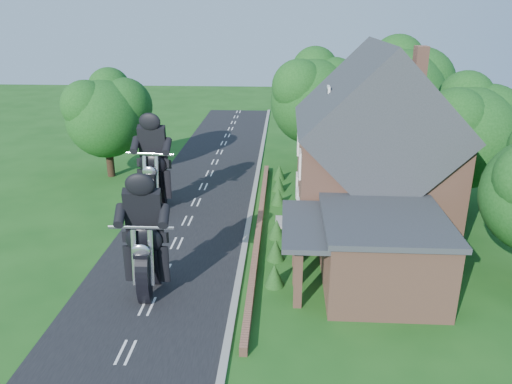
# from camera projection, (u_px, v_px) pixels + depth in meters

# --- Properties ---
(ground) EXTENTS (120.00, 120.00, 0.00)m
(ground) POSITION_uv_depth(u_px,v_px,m) (164.00, 271.00, 23.79)
(ground) COLOR #174914
(ground) RESTS_ON ground
(road) EXTENTS (7.00, 80.00, 0.02)m
(road) POSITION_uv_depth(u_px,v_px,m) (164.00, 271.00, 23.79)
(road) COLOR black
(road) RESTS_ON ground
(kerb) EXTENTS (0.30, 80.00, 0.12)m
(kerb) POSITION_uv_depth(u_px,v_px,m) (240.00, 272.00, 23.57)
(kerb) COLOR gray
(kerb) RESTS_ON ground
(garden_wall) EXTENTS (0.30, 22.00, 0.40)m
(garden_wall) POSITION_uv_depth(u_px,v_px,m) (259.00, 227.00, 28.17)
(garden_wall) COLOR #94614B
(garden_wall) RESTS_ON ground
(house) EXTENTS (9.54, 8.64, 10.24)m
(house) POSITION_uv_depth(u_px,v_px,m) (373.00, 153.00, 27.33)
(house) COLOR #94614B
(house) RESTS_ON ground
(annex) EXTENTS (7.05, 5.94, 3.44)m
(annex) POSITION_uv_depth(u_px,v_px,m) (379.00, 251.00, 21.89)
(annex) COLOR #94614B
(annex) RESTS_ON ground
(tree_house_right) EXTENTS (6.51, 6.00, 8.40)m
(tree_house_right) POSITION_uv_depth(u_px,v_px,m) (473.00, 128.00, 29.15)
(tree_house_right) COLOR black
(tree_house_right) RESTS_ON ground
(tree_behind_house) EXTENTS (7.81, 7.20, 10.08)m
(tree_behind_house) POSITION_uv_depth(u_px,v_px,m) (404.00, 90.00, 35.97)
(tree_behind_house) COLOR black
(tree_behind_house) RESTS_ON ground
(tree_behind_left) EXTENTS (6.94, 6.40, 9.16)m
(tree_behind_left) POSITION_uv_depth(u_px,v_px,m) (319.00, 94.00, 37.39)
(tree_behind_left) COLOR black
(tree_behind_left) RESTS_ON ground
(tree_far_road) EXTENTS (6.08, 5.60, 7.84)m
(tree_far_road) POSITION_uv_depth(u_px,v_px,m) (111.00, 112.00, 35.70)
(tree_far_road) COLOR black
(tree_far_road) RESTS_ON ground
(shrub_a) EXTENTS (0.90, 0.90, 1.10)m
(shrub_a) POSITION_uv_depth(u_px,v_px,m) (274.00, 275.00, 22.37)
(shrub_a) COLOR #153D13
(shrub_a) RESTS_ON ground
(shrub_b) EXTENTS (0.90, 0.90, 1.10)m
(shrub_b) POSITION_uv_depth(u_px,v_px,m) (276.00, 250.00, 24.71)
(shrub_b) COLOR #153D13
(shrub_b) RESTS_ON ground
(shrub_c) EXTENTS (0.90, 0.90, 1.10)m
(shrub_c) POSITION_uv_depth(u_px,v_px,m) (277.00, 229.00, 27.05)
(shrub_c) COLOR #153D13
(shrub_c) RESTS_ON ground
(shrub_d) EXTENTS (0.90, 0.90, 1.10)m
(shrub_d) POSITION_uv_depth(u_px,v_px,m) (278.00, 196.00, 31.74)
(shrub_d) COLOR #153D13
(shrub_d) RESTS_ON ground
(shrub_e) EXTENTS (0.90, 0.90, 1.10)m
(shrub_e) POSITION_uv_depth(u_px,v_px,m) (279.00, 183.00, 34.08)
(shrub_e) COLOR #153D13
(shrub_e) RESTS_ON ground
(shrub_f) EXTENTS (0.90, 0.90, 1.10)m
(shrub_f) POSITION_uv_depth(u_px,v_px,m) (279.00, 172.00, 36.42)
(shrub_f) COLOR #153D13
(shrub_f) RESTS_ON ground
(motorcycle_lead) EXTENTS (0.49, 1.82, 1.69)m
(motorcycle_lead) POSITION_uv_depth(u_px,v_px,m) (149.00, 277.00, 21.61)
(motorcycle_lead) COLOR black
(motorcycle_lead) RESTS_ON ground
(motorcycle_follow) EXTENTS (0.66, 1.99, 1.82)m
(motorcycle_follow) POSITION_uv_depth(u_px,v_px,m) (156.00, 195.00, 30.92)
(motorcycle_follow) COLOR black
(motorcycle_follow) RESTS_ON ground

